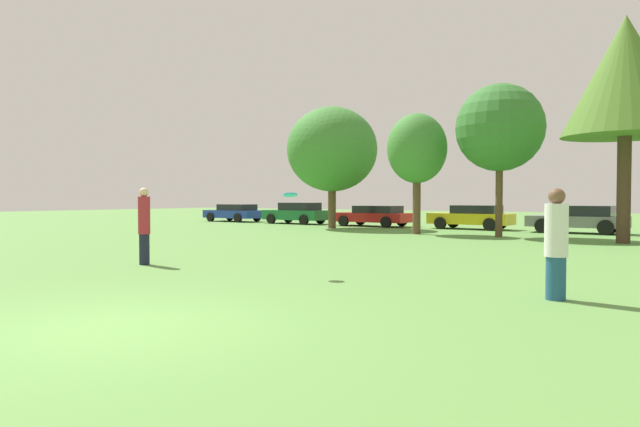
{
  "coord_description": "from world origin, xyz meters",
  "views": [
    {
      "loc": [
        5.92,
        -4.06,
        1.59
      ],
      "look_at": [
        -0.39,
        5.14,
        1.27
      ],
      "focal_mm": 30.94,
      "sensor_mm": 36.0,
      "label": 1
    }
  ],
  "objects": [
    {
      "name": "tree_0",
      "position": [
        -9.89,
        20.09,
        4.12
      ],
      "size": [
        4.73,
        4.73,
        6.34
      ],
      "color": "brown",
      "rests_on": "ground"
    },
    {
      "name": "parked_car_grey",
      "position": [
        1.56,
        22.9,
        0.66
      ],
      "size": [
        4.18,
        1.97,
        1.24
      ],
      "rotation": [
        0.0,
        0.0,
        3.12
      ],
      "color": "slate",
      "rests_on": "ground"
    },
    {
      "name": "parked_car_yellow",
      "position": [
        -3.5,
        23.29,
        0.64
      ],
      "size": [
        4.12,
        1.94,
        1.21
      ],
      "rotation": [
        0.0,
        0.0,
        3.12
      ],
      "color": "gold",
      "rests_on": "ground"
    },
    {
      "name": "frisbee",
      "position": [
        -0.94,
        4.87,
        1.65
      ],
      "size": [
        0.3,
        0.29,
        0.11
      ],
      "color": "#19B2D8"
    },
    {
      "name": "parked_car_green",
      "position": [
        -14.32,
        22.92,
        0.67
      ],
      "size": [
        4.14,
        1.96,
        1.3
      ],
      "rotation": [
        0.0,
        0.0,
        3.12
      ],
      "color": "#196633",
      "rests_on": "ground"
    },
    {
      "name": "tree_1",
      "position": [
        -4.23,
        18.22,
        3.72
      ],
      "size": [
        2.61,
        2.61,
        5.28
      ],
      "color": "brown",
      "rests_on": "ground"
    },
    {
      "name": "tree_3",
      "position": [
        3.8,
        17.72,
        5.77
      ],
      "size": [
        4.18,
        4.18,
        7.91
      ],
      "color": "#473323",
      "rests_on": "ground"
    },
    {
      "name": "tree_2",
      "position": [
        -0.73,
        18.51,
        4.41
      ],
      "size": [
        3.53,
        3.53,
        6.2
      ],
      "color": "brown",
      "rests_on": "ground"
    },
    {
      "name": "ground_plane",
      "position": [
        0.0,
        0.0,
        0.0
      ],
      "size": [
        120.0,
        120.0,
        0.0
      ],
      "primitive_type": "plane",
      "color": "#5B8E42"
    },
    {
      "name": "parked_car_red",
      "position": [
        -8.96,
        22.95,
        0.61
      ],
      "size": [
        4.41,
        2.08,
        1.15
      ],
      "rotation": [
        0.0,
        0.0,
        3.12
      ],
      "color": "red",
      "rests_on": "ground"
    },
    {
      "name": "person_thrower",
      "position": [
        -4.9,
        4.34,
        0.95
      ],
      "size": [
        0.28,
        0.28,
        1.83
      ],
      "rotation": [
        0.0,
        0.0,
        0.08
      ],
      "color": "#191E33",
      "rests_on": "ground"
    },
    {
      "name": "parked_car_blue",
      "position": [
        -19.68,
        23.11,
        0.61
      ],
      "size": [
        4.14,
        2.07,
        1.16
      ],
      "rotation": [
        0.0,
        0.0,
        3.12
      ],
      "color": "#1E389E",
      "rests_on": "ground"
    },
    {
      "name": "person_catcher",
      "position": [
        4.12,
        5.05,
        0.88
      ],
      "size": [
        0.35,
        0.35,
        1.74
      ],
      "rotation": [
        0.0,
        0.0,
        -3.06
      ],
      "color": "navy",
      "rests_on": "ground"
    }
  ]
}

